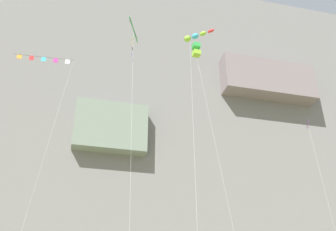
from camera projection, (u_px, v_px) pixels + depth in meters
The scene contains 6 objects.
cliff_face at pixel (105, 143), 72.03m from camera, with size 180.00×23.94×65.81m.
kite_diamond_upper_mid at pixel (133, 33), 33.58m from camera, with size 1.17×2.63×26.55m.
kite_diamond_low_left at pixel (312, 139), 43.52m from camera, with size 0.67×2.78×23.88m.
kite_windsock_front_field at pixel (195, 37), 37.30m from camera, with size 3.42×5.50×27.45m.
kite_banner_mid_center at pixel (43, 68), 44.99m from camera, with size 6.79×4.97×30.69m.
kite_box_mid_right at pixel (197, 51), 34.91m from camera, with size 3.34×1.43×25.08m.
Camera 1 is at (-4.27, -0.26, 2.32)m, focal length 42.11 mm.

